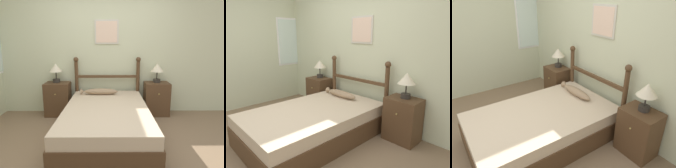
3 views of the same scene
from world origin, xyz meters
The scene contains 10 objects.
ground_plane centered at (0.00, 0.00, 0.00)m, with size 16.00×16.00×0.00m, color #7A6047.
wall_back centered at (0.00, 1.73, 1.28)m, with size 6.40×0.08×2.55m.
wall_left centered at (-2.13, 0.03, 1.28)m, with size 0.08×6.40×2.55m.
bed centered at (0.03, 0.59, 0.23)m, with size 1.30×2.07×0.46m.
headboard centered at (0.03, 1.59, 0.64)m, with size 1.33×0.10×1.15m.
nightstand_left centered at (-0.95, 1.49, 0.33)m, with size 0.48×0.39×0.65m.
nightstand_right centered at (1.01, 1.49, 0.33)m, with size 0.48×0.39×0.65m.
table_lamp_left centered at (-0.97, 1.54, 0.92)m, with size 0.25×0.25×0.37m.
table_lamp_right centered at (1.01, 1.52, 0.92)m, with size 0.25×0.25×0.37m.
fish_pillow centered at (-0.11, 1.31, 0.52)m, with size 0.70×0.16×0.12m.
Camera 3 is at (2.20, -0.55, 2.02)m, focal length 32.00 mm.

